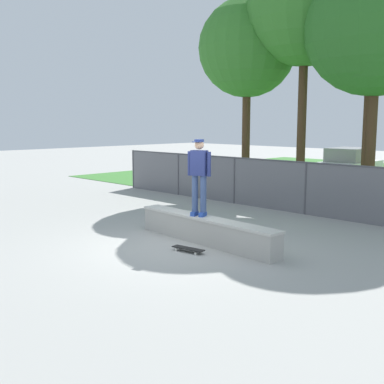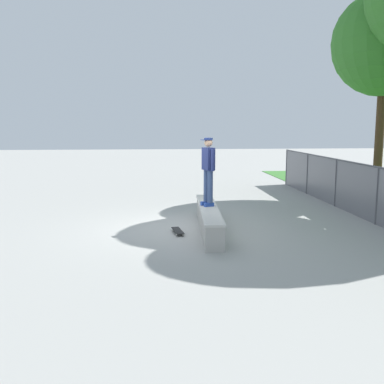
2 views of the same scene
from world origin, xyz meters
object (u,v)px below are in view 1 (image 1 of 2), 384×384
object	(u,v)px
skateboard	(188,249)
car_white	(348,165)
skateboarder	(199,173)
tree_near_left	(247,49)
concrete_ledge	(206,230)
tree_near_right	(305,7)
tree_far	(376,39)
tree_mid	(373,27)

from	to	relation	value
skateboard	car_white	xyz separation A→B (m)	(-3.48, 14.03, 0.77)
skateboarder	car_white	bearing A→B (deg)	102.74
tree_near_left	concrete_ledge	bearing A→B (deg)	-57.63
tree_near_right	car_white	distance (m)	8.61
tree_near_right	car_white	bearing A→B (deg)	101.39
skateboarder	tree_far	bearing A→B (deg)	82.13
skateboarder	skateboard	world-z (taller)	skateboarder
tree_mid	car_white	distance (m)	8.75
skateboarder	skateboard	distance (m)	1.88
concrete_ledge	car_white	bearing A→B (deg)	103.68
concrete_ledge	tree_mid	distance (m)	9.01
skateboard	car_white	bearing A→B (deg)	103.92
tree_near_left	tree_far	distance (m)	5.13
concrete_ledge	tree_far	bearing A→B (deg)	84.01
skateboarder	concrete_ledge	bearing A→B (deg)	-2.50
tree_near_right	tree_far	world-z (taller)	tree_near_right
tree_near_right	tree_far	distance (m)	3.08
concrete_ledge	skateboard	bearing A→B (deg)	-72.38
skateboarder	tree_near_right	bearing A→B (deg)	103.86
tree_near_right	tree_mid	distance (m)	2.75
tree_near_left	tree_near_right	distance (m)	2.68
concrete_ledge	tree_near_right	world-z (taller)	tree_near_right
tree_near_left	tree_mid	size ratio (longest dim) A/B	0.95
skateboard	tree_near_left	distance (m)	10.67
tree_near_right	car_white	xyz separation A→B (m)	(-1.21, 6.02, -6.04)
skateboard	tree_near_right	distance (m)	10.75
tree_mid	tree_near_left	bearing A→B (deg)	-178.17
car_white	tree_mid	bearing A→B (deg)	-58.31
concrete_ledge	skateboarder	distance (m)	1.37
tree_near_left	car_white	distance (m)	8.01
tree_near_left	skateboarder	bearing A→B (deg)	-58.98
skateboard	tree_near_left	size ratio (longest dim) A/B	0.11
tree_far	tree_near_right	bearing A→B (deg)	176.34
skateboarder	tree_near_right	xyz separation A→B (m)	(-1.76, 7.15, 5.21)
skateboarder	car_white	size ratio (longest dim) A/B	0.43
tree_mid	tree_far	size ratio (longest dim) A/B	1.10
concrete_ledge	skateboard	distance (m)	0.92
skateboarder	tree_near_left	size ratio (longest dim) A/B	0.24
tree_mid	concrete_ledge	bearing A→B (deg)	-94.48
skateboarder	tree_near_right	world-z (taller)	tree_near_right
tree_near_right	tree_far	xyz separation A→B (m)	(2.73, -0.17, -1.41)
tree_near_left	tree_near_right	size ratio (longest dim) A/B	0.85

